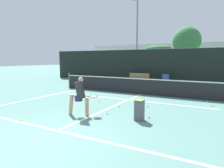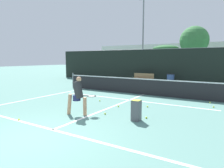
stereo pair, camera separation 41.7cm
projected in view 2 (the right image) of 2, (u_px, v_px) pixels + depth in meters
The scene contains 25 objects.
ground_plane at pixel (26, 140), 5.14m from camera, with size 100.00×100.00×0.00m, color slate.
court_baseline_near at pixel (53, 130), 5.89m from camera, with size 11.00×0.10×0.01m, color white.
court_service_line at pixel (130, 100), 10.18m from camera, with size 8.25×0.10×0.01m, color white.
court_center_mark at pixel (113, 106), 8.80m from camera, with size 0.10×6.90×0.01m, color white.
court_sideline_left at pixel (44, 96), 11.14m from camera, with size 0.10×7.90×0.01m, color white.
net at pixel (144, 86), 11.66m from camera, with size 11.09×0.09×1.07m.
fence_back at pixel (172, 66), 16.57m from camera, with size 24.00×0.06×2.94m.
player_practicing at pixel (78, 94), 7.39m from camera, with size 1.04×0.77×1.44m.
tennis_ball_scattered_0 at pixel (147, 106), 8.65m from camera, with size 0.07×0.07×0.07m, color #D1E033.
tennis_ball_scattered_1 at pixel (214, 107), 8.57m from camera, with size 0.07×0.07×0.07m, color #D1E033.
tennis_ball_scattered_2 at pixel (118, 106), 8.71m from camera, with size 0.07×0.07×0.07m, color #D1E033.
tennis_ball_scattered_3 at pixel (19, 120), 6.77m from camera, with size 0.07×0.07×0.07m, color #D1E033.
tennis_ball_scattered_4 at pixel (210, 103), 9.41m from camera, with size 0.07×0.07×0.07m, color #D1E033.
tennis_ball_scattered_5 at pixel (146, 118), 7.00m from camera, with size 0.07×0.07×0.07m, color #D1E033.
tennis_ball_scattered_6 at pixel (105, 114), 7.51m from camera, with size 0.07×0.07×0.07m, color #D1E033.
tennis_ball_scattered_7 at pixel (76, 96), 11.17m from camera, with size 0.07×0.07×0.07m, color #D1E033.
tennis_ball_scattered_8 at pixel (100, 101), 9.85m from camera, with size 0.07×0.07×0.07m, color #D1E033.
ball_hopper at pixel (136, 110), 6.73m from camera, with size 0.28×0.28×0.71m.
courtside_bench at pixel (143, 78), 17.03m from camera, with size 1.80×0.40×0.86m.
trash_bin at pixel (170, 79), 15.96m from camera, with size 0.61×0.61×0.90m.
parked_car at pixel (157, 74), 20.29m from camera, with size 1.85×4.63×1.40m.
floodlight_mast at pixel (143, 27), 22.65m from camera, with size 1.10×0.24×9.09m.
tree_mid at pixel (166, 49), 26.57m from camera, with size 3.42×3.42×3.91m.
tree_east at pixel (194, 40), 24.55m from camera, with size 3.46×3.46×6.09m.
building_far at pixel (202, 58), 31.00m from camera, with size 36.00×2.40×4.55m, color beige.
Camera 2 is at (4.46, -3.04, 2.08)m, focal length 32.00 mm.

